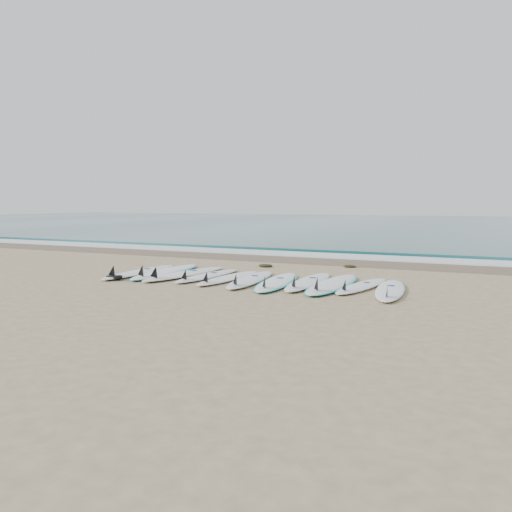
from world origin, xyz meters
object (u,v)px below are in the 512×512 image
at_px(surfboard_5, 250,279).
at_px(surfboard_10, 390,290).
at_px(leash_coil, 114,277).
at_px(surfboard_0, 138,272).

distance_m(surfboard_5, surfboard_10, 2.91).
xyz_separation_m(surfboard_5, surfboard_10, (2.91, -0.05, -0.00)).
relative_size(surfboard_5, leash_coil, 5.82).
xyz_separation_m(surfboard_0, surfboard_5, (2.86, 0.07, -0.00)).
relative_size(surfboard_10, leash_coil, 5.54).
relative_size(surfboard_0, surfboard_10, 1.07).
relative_size(surfboard_0, leash_coil, 5.91).
bearing_deg(leash_coil, surfboard_0, 93.38).
height_order(surfboard_0, surfboard_5, surfboard_0).
bearing_deg(surfboard_0, surfboard_10, -1.57).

